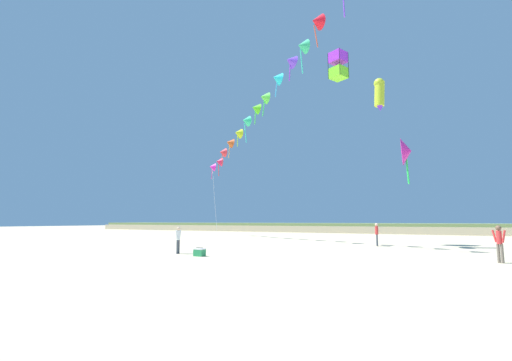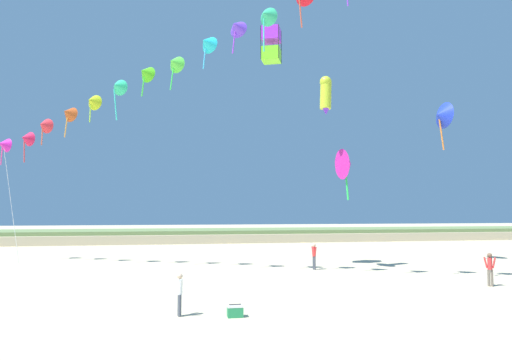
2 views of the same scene
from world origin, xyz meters
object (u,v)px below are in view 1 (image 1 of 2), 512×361
object	(u,v)px
large_kite_outer_drift	(338,66)
large_kite_low_lead	(379,93)
person_near_left	(178,238)
person_near_right	(377,233)
person_mid_center	(499,241)
beach_cooler	(200,252)
large_kite_mid_trail	(407,152)

from	to	relation	value
large_kite_outer_drift	large_kite_low_lead	bearing A→B (deg)	-19.20
person_near_left	person_near_right	size ratio (longest dim) A/B	0.90
person_near_right	large_kite_low_lead	world-z (taller)	large_kite_low_lead
person_mid_center	beach_cooler	world-z (taller)	person_mid_center
large_kite_low_lead	beach_cooler	xyz separation A→B (m)	(-7.77, -11.82, -11.46)
large_kite_mid_trail	large_kite_outer_drift	world-z (taller)	large_kite_outer_drift
person_near_right	person_mid_center	world-z (taller)	person_near_right
large_kite_low_lead	person_near_left	bearing A→B (deg)	-130.73
person_near_right	beach_cooler	bearing A→B (deg)	-119.63
beach_cooler	large_kite_mid_trail	bearing A→B (deg)	52.84
beach_cooler	person_near_right	bearing A→B (deg)	60.37
person_mid_center	large_kite_outer_drift	distance (m)	19.20
beach_cooler	large_kite_outer_drift	bearing A→B (deg)	71.63
person_mid_center	beach_cooler	xyz separation A→B (m)	(-13.82, -4.28, -0.76)
beach_cooler	large_kite_low_lead	bearing A→B (deg)	56.68
person_near_right	large_kite_low_lead	size ratio (longest dim) A/B	0.66
person_near_right	large_kite_mid_trail	world-z (taller)	large_kite_mid_trail
person_near_left	beach_cooler	distance (m)	2.15
large_kite_mid_trail	beach_cooler	xyz separation A→B (m)	(-9.41, -12.42, -6.82)
person_mid_center	large_kite_outer_drift	xyz separation A→B (m)	(-9.49, 8.75, 14.21)
large_kite_mid_trail	person_near_left	bearing A→B (deg)	-133.70
large_kite_outer_drift	beach_cooler	bearing A→B (deg)	-108.37
person_near_right	person_mid_center	distance (m)	10.57
person_mid_center	large_kite_low_lead	bearing A→B (deg)	128.70
person_mid_center	beach_cooler	bearing A→B (deg)	-162.80
person_near_left	person_near_right	distance (m)	14.94
person_near_right	large_kite_outer_drift	distance (m)	14.46
large_kite_low_lead	person_mid_center	bearing A→B (deg)	-51.30
person_mid_center	large_kite_low_lead	size ratio (longest dim) A/B	0.65
person_near_right	person_near_left	bearing A→B (deg)	-127.19
person_near_right	large_kite_outer_drift	world-z (taller)	large_kite_outer_drift
person_near_right	person_mid_center	bearing A→B (deg)	-50.18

